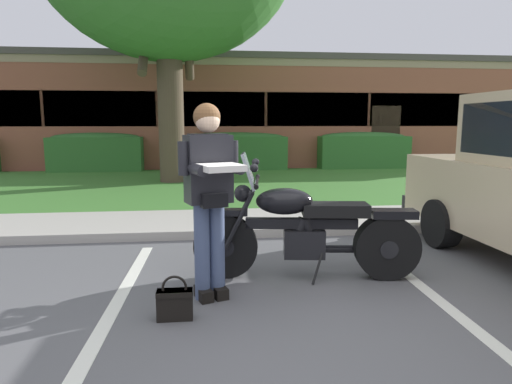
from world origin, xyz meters
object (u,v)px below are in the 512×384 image
object	(u,v)px
motorcycle	(314,230)
brick_building	(250,114)
rider_person	(209,186)
hedge_center_right	(234,151)
hedge_right	(363,150)
handbag	(175,302)
hedge_center_left	(97,152)

from	to	relation	value
motorcycle	brick_building	xyz separation A→B (m)	(0.92, 15.36, 1.41)
rider_person	brick_building	size ratio (longest dim) A/B	0.08
motorcycle	hedge_center_right	world-z (taller)	motorcycle
hedge_right	rider_person	bearing A→B (deg)	-116.19
handbag	hedge_center_left	size ratio (longest dim) A/B	0.13
rider_person	brick_building	bearing A→B (deg)	82.97
motorcycle	rider_person	xyz separation A→B (m)	(-1.03, -0.41, 0.52)
hedge_center_left	brick_building	xyz separation A→B (m)	(5.34, 5.27, 1.25)
handbag	hedge_center_right	distance (m)	10.97
rider_person	hedge_center_right	world-z (taller)	rider_person
hedge_center_right	handbag	bearing A→B (deg)	-96.14
rider_person	hedge_center_right	bearing A→B (deg)	85.19
hedge_center_right	hedge_center_left	bearing A→B (deg)	180.00
rider_person	hedge_center_right	distance (m)	10.54
handbag	hedge_center_left	distance (m)	11.34
handbag	hedge_right	size ratio (longest dim) A/B	0.12
handbag	hedge_center_right	xyz separation A→B (m)	(1.17, 10.90, 0.51)
rider_person	hedge_center_right	size ratio (longest dim) A/B	0.51
rider_person	hedge_right	xyz separation A→B (m)	(5.16, 10.50, -0.36)
motorcycle	hedge_center_left	distance (m)	11.02
hedge_center_left	hedge_center_right	xyz separation A→B (m)	(4.28, 0.00, -0.00)
handbag	hedge_right	bearing A→B (deg)	63.42
hedge_center_left	brick_building	size ratio (longest dim) A/B	0.14
hedge_center_right	motorcycle	bearing A→B (deg)	-89.18
hedge_center_left	brick_building	world-z (taller)	brick_building
rider_person	hedge_center_left	world-z (taller)	rider_person
motorcycle	rider_person	bearing A→B (deg)	-158.38
motorcycle	hedge_center_right	distance (m)	10.09
motorcycle	rider_person	size ratio (longest dim) A/B	1.31
hedge_right	brick_building	bearing A→B (deg)	121.39
rider_person	hedge_center_left	xyz separation A→B (m)	(-3.40, 10.50, -0.36)
motorcycle	hedge_center_left	size ratio (longest dim) A/B	0.80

